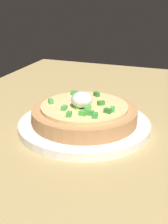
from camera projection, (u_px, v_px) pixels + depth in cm
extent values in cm
cube|color=tan|center=(103.00, 137.00, 59.31)|extent=(105.68, 79.87, 2.36)
cylinder|color=white|center=(84.00, 125.00, 59.60)|extent=(25.14, 25.14, 1.52)
cylinder|color=tan|center=(84.00, 115.00, 58.82)|extent=(19.93, 19.93, 2.66)
cylinder|color=#F0C881|center=(84.00, 107.00, 58.20)|extent=(16.42, 16.42, 0.64)
ellipsoid|color=white|center=(82.00, 100.00, 56.86)|extent=(3.97, 3.97, 2.89)
cube|color=green|center=(90.00, 113.00, 53.62)|extent=(0.89, 1.34, 0.80)
cube|color=green|center=(83.00, 113.00, 53.55)|extent=(0.92, 1.35, 0.80)
cube|color=green|center=(69.00, 114.00, 53.14)|extent=(1.42, 1.05, 0.80)
cube|color=#2D7F29|center=(97.00, 94.00, 62.94)|extent=(1.42, 1.50, 0.80)
cube|color=green|center=(51.00, 101.00, 59.05)|extent=(1.50, 1.42, 0.80)
cube|color=green|center=(95.00, 115.00, 52.66)|extent=(1.41, 1.03, 0.80)
cube|color=green|center=(74.00, 93.00, 63.69)|extent=(0.97, 1.38, 0.80)
cube|color=#56AF3D|center=(81.00, 97.00, 61.56)|extent=(1.29, 0.82, 0.80)
cube|color=#337B2A|center=(108.00, 111.00, 54.58)|extent=(1.11, 1.45, 0.80)
cube|color=green|center=(76.00, 106.00, 56.59)|extent=(1.45, 1.49, 0.80)
cube|color=#37872E|center=(101.00, 103.00, 58.18)|extent=(1.44, 1.49, 0.80)
cube|color=#53B645|center=(87.00, 108.00, 55.84)|extent=(1.49, 1.44, 0.80)
cube|color=green|center=(113.00, 109.00, 55.24)|extent=(1.42, 1.06, 0.80)
cube|color=#49A850|center=(64.00, 108.00, 55.86)|extent=(1.29, 0.81, 0.80)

